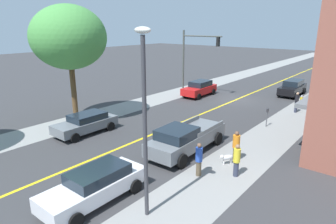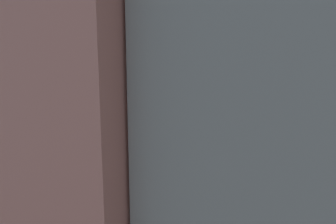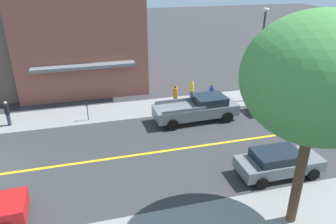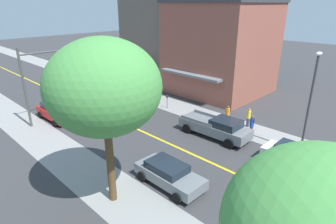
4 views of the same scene
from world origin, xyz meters
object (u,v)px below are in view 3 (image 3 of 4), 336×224
street_lamp (261,46)px  street_tree_right_corner (319,78)px  pedestrian_yellow_shirt (191,90)px  white_sedan_left_curb (280,101)px  grey_sedan_right_curb (278,162)px  parking_meter (87,108)px  grey_pickup_truck (198,108)px  small_dog (185,101)px  pedestrian_blue_shirt (211,94)px  pedestrian_orange_shirt (175,95)px  pedestrian_black_shirt (7,113)px

street_lamp → street_tree_right_corner: bearing=-22.8°
pedestrian_yellow_shirt → white_sedan_left_curb: bearing=6.3°
street_tree_right_corner → grey_sedan_right_curb: 6.58m
parking_meter → pedestrian_yellow_shirt: 8.46m
street_lamp → grey_pickup_truck: bearing=-68.2°
parking_meter → small_dog: size_ratio=1.88×
parking_meter → pedestrian_blue_shirt: size_ratio=0.80×
street_tree_right_corner → pedestrian_orange_shirt: street_tree_right_corner is taller
grey_sedan_right_curb → pedestrian_black_shirt: bearing=146.3°
white_sedan_left_curb → pedestrian_black_shirt: size_ratio=2.65×
street_lamp → pedestrian_orange_shirt: size_ratio=4.18×
white_sedan_left_curb → pedestrian_black_shirt: 19.48m
white_sedan_left_curb → small_dog: (-2.68, -6.64, -0.38)m
grey_sedan_right_curb → pedestrian_blue_shirt: size_ratio=2.53×
white_sedan_left_curb → small_dog: bearing=157.7°
pedestrian_blue_shirt → street_tree_right_corner: bearing=113.4°
white_sedan_left_curb → pedestrian_blue_shirt: 5.12m
pedestrian_blue_shirt → grey_sedan_right_curb: bearing=119.0°
grey_sedan_right_curb → white_sedan_left_curb: size_ratio=0.94×
street_lamp → small_dog: (-0.33, -5.97, -4.02)m
street_tree_right_corner → small_dog: size_ratio=11.79×
pedestrian_yellow_shirt → small_dog: size_ratio=2.30×
parking_meter → grey_sedan_right_curb: size_ratio=0.32×
parking_meter → pedestrian_orange_shirt: bearing=97.1°
parking_meter → pedestrian_yellow_shirt: bearing=101.3°
street_tree_right_corner → pedestrian_black_shirt: bearing=-134.3°
parking_meter → small_dog: parking_meter is taller
grey_sedan_right_curb → pedestrian_blue_shirt: 9.47m
pedestrian_yellow_shirt → pedestrian_blue_shirt: size_ratio=0.98×
pedestrian_black_shirt → pedestrian_orange_shirt: bearing=167.4°
street_tree_right_corner → street_lamp: street_tree_right_corner is taller
pedestrian_orange_shirt → pedestrian_black_shirt: bearing=50.9°
grey_sedan_right_curb → pedestrian_orange_shirt: 10.44m
grey_pickup_truck → small_dog: grey_pickup_truck is taller
street_lamp → pedestrian_black_shirt: 18.96m
street_tree_right_corner → small_dog: bearing=-177.3°
pedestrian_yellow_shirt → pedestrian_orange_shirt: bearing=-113.7°
grey_pickup_truck → pedestrian_blue_shirt: 2.92m
grey_sedan_right_curb → pedestrian_yellow_shirt: pedestrian_yellow_shirt is taller
grey_sedan_right_curb → grey_pickup_truck: size_ratio=0.75×
white_sedan_left_curb → pedestrian_black_shirt: bearing=172.1°
pedestrian_yellow_shirt → small_dog: (1.00, -0.89, -0.52)m
pedestrian_blue_shirt → pedestrian_black_shirt: bearing=28.3°
small_dog → pedestrian_orange_shirt: bearing=-160.5°
parking_meter → white_sedan_left_curb: bearing=81.8°
pedestrian_black_shirt → pedestrian_blue_shirt: bearing=164.6°
street_tree_right_corner → grey_pickup_truck: 11.76m
pedestrian_orange_shirt → small_dog: pedestrian_orange_shirt is taller
grey_pickup_truck → pedestrian_black_shirt: size_ratio=3.33×
street_tree_right_corner → grey_pickup_truck: (-10.38, -0.51, -5.52)m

